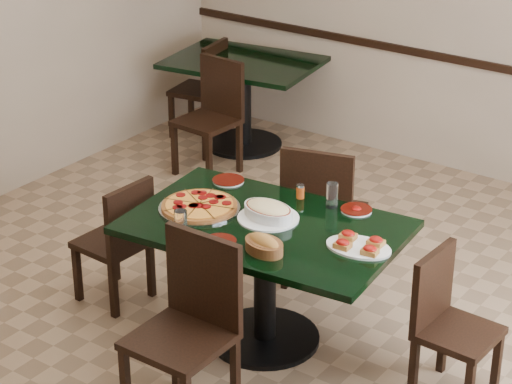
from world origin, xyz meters
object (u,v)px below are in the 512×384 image
Objects in this scene: chair_far at (321,209)px; chair_near at (191,318)px; chair_left at (120,237)px; bruschetta_platter at (359,245)px; back_chair_near at (213,110)px; bread_basket at (264,245)px; pepperoni_pizza at (199,206)px; back_table at (243,86)px; lasagna_casserole at (268,211)px; main_table at (265,253)px; chair_right at (447,319)px; back_chair_left at (205,84)px.

chair_far is 0.99× the size of chair_near.
bruschetta_platter is at bearing 100.55° from chair_left.
chair_far is at bearing 137.68° from chair_left.
back_chair_near is 3.39× the size of bread_basket.
bruschetta_platter is (0.97, 0.11, 0.01)m from pepperoni_pizza.
back_table is 2.63m from chair_left.
back_chair_near reaches higher than bruschetta_platter.
chair_near reaches higher than lasagna_casserole.
chair_right is at bearing 2.57° from main_table.
chair_near is 3.64× the size of bread_basket.
pepperoni_pizza is 0.62m from bread_basket.
chair_right is 1.00× the size of chair_left.
bruschetta_platter is (0.64, -0.66, 0.23)m from chair_far.
chair_far reaches higher than chair_left.
bruschetta_platter reaches higher than main_table.
bread_basket is at bearing -19.03° from pepperoni_pizza.
main_table and back_table have the same top height.
chair_near is 1.32m from chair_right.
back_chair_left is at bearing 136.84° from back_chair_near.
chair_near is 1.20× the size of chair_right.
chair_near is 3.83m from back_chair_left.
lasagna_casserole is (-0.02, 0.06, 0.23)m from main_table.
back_chair_near is at bearing 128.68° from main_table.
chair_near is 1.15× the size of back_chair_left.
back_chair_near is at bearing 146.41° from bread_basket.
pepperoni_pizza is at bearing 124.99° from chair_near.
chair_right is 3.93m from back_chair_left.
back_table is 3.61m from chair_near.
chair_far is 1.04m from bread_basket.
bread_basket is at bearing -43.18° from back_chair_near.
back_chair_near is (-1.74, 1.77, -0.06)m from main_table.
back_chair_left is at bearing 141.56° from lasagna_casserole.
back_chair_near is at bearing 125.57° from chair_near.
chair_right is (1.04, 0.15, -0.12)m from main_table.
lasagna_casserole is at bearing -59.37° from back_table.
bread_basket is at bearing -147.13° from bruschetta_platter.
back_table is 1.61× the size of chair_left.
main_table is 1.21× the size of back_table.
main_table is 1.95× the size of chair_left.
chair_left is 1.56m from bruschetta_platter.
back_chair_near is at bearing 62.20° from chair_right.
bruschetta_platter is at bearing 57.72° from chair_near.
chair_left is at bearing 29.12° from chair_far.
back_chair_near is at bearing 141.98° from lasagna_casserole.
chair_near is 0.96m from bruschetta_platter.
main_table is 1.64× the size of chair_far.
bruschetta_platter is at bearing 42.02° from back_chair_left.
chair_far is 2.69m from back_chair_left.
back_chair_near reaches higher than main_table.
back_chair_left is at bearing 173.03° from back_table.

